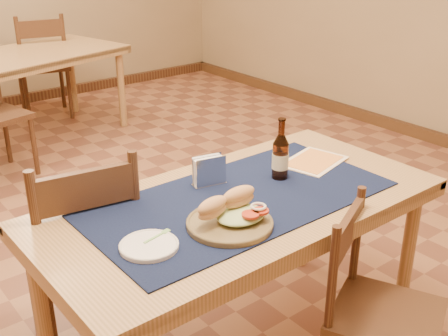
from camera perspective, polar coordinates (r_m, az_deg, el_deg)
room at (r=2.63m, az=-9.94°, el=15.94°), size 6.04×7.04×2.84m
main_table at (r=2.22m, az=1.62°, el=-5.12°), size 1.60×0.80×0.75m
placemat at (r=2.18m, az=1.64°, el=-3.15°), size 1.20×0.60×0.01m
baseboard at (r=3.11m, az=-8.20°, el=-9.52°), size 6.00×7.00×0.10m
back_table at (r=4.99m, az=-20.24°, el=9.80°), size 1.89×1.25×0.75m
chair_main_far at (r=2.42m, az=-14.15°, el=-8.06°), size 0.51×0.51×0.95m
chair_main_near at (r=2.20m, az=15.25°, el=-13.67°), size 0.51×0.51×0.83m
chair_back_far at (r=5.65m, az=-17.96°, el=9.99°), size 0.55×0.55×0.99m
sandwich_plate at (r=1.98m, az=0.76°, el=-4.95°), size 0.31×0.31×0.12m
side_plate at (r=1.88m, az=-7.63°, el=-7.79°), size 0.20×0.20×0.02m
fork at (r=1.92m, az=-6.64°, el=-6.78°), size 0.11×0.04×0.00m
beer_bottle at (r=2.33m, az=5.75°, el=1.19°), size 0.07×0.07×0.26m
napkin_holder at (r=2.27m, az=-1.52°, el=-0.35°), size 0.15×0.08×0.12m
menu_card at (r=2.54m, az=9.10°, el=0.69°), size 0.33×0.27×0.01m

